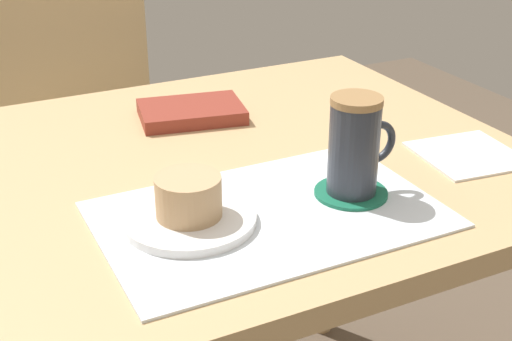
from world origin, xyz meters
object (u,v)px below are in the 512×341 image
(pastry, at_px, (188,196))
(small_book, at_px, (191,112))
(wooden_chair, at_px, (86,132))
(coffee_mug, at_px, (355,145))
(pastry_plate, at_px, (189,219))
(dining_table, at_px, (187,214))

(pastry, height_order, small_book, pastry)
(wooden_chair, distance_m, coffee_mug, 1.01)
(pastry_plate, height_order, coffee_mug, coffee_mug)
(pastry, bearing_deg, wooden_chair, 85.49)
(pastry, xyz_separation_m, small_book, (0.14, 0.35, -0.03))
(pastry_plate, xyz_separation_m, pastry, (-0.00, 0.00, 0.03))
(wooden_chair, height_order, coffee_mug, wooden_chair)
(pastry_plate, xyz_separation_m, coffee_mug, (0.23, -0.02, 0.07))
(pastry_plate, distance_m, pastry, 0.03)
(pastry, xyz_separation_m, coffee_mug, (0.23, -0.02, 0.04))
(dining_table, height_order, coffee_mug, coffee_mug)
(wooden_chair, relative_size, pastry, 10.54)
(wooden_chair, relative_size, small_book, 5.02)
(dining_table, bearing_deg, coffee_mug, -47.97)
(dining_table, distance_m, wooden_chair, 0.77)
(coffee_mug, bearing_deg, pastry_plate, 173.94)
(dining_table, bearing_deg, wooden_chair, 88.92)
(wooden_chair, bearing_deg, pastry_plate, 90.85)
(pastry_plate, bearing_deg, small_book, 67.94)
(pastry, relative_size, small_book, 0.48)
(dining_table, relative_size, pastry, 12.49)
(wooden_chair, relative_size, pastry_plate, 5.18)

